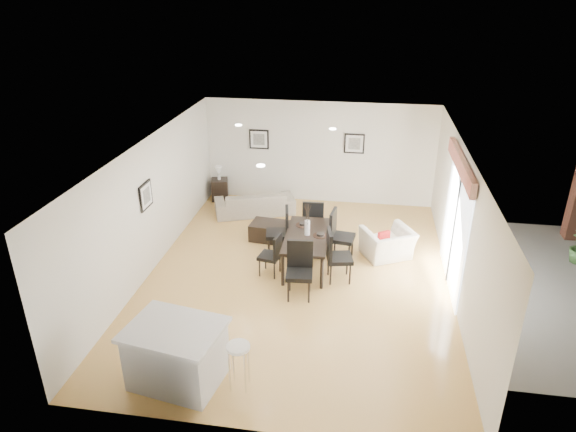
% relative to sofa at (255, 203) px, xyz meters
% --- Properties ---
extents(ground, '(8.00, 8.00, 0.00)m').
position_rel_sofa_xyz_m(ground, '(1.52, -2.90, -0.29)').
color(ground, tan).
rests_on(ground, ground).
extents(wall_back, '(6.00, 0.04, 2.70)m').
position_rel_sofa_xyz_m(wall_back, '(1.52, 1.10, 1.06)').
color(wall_back, silver).
rests_on(wall_back, ground).
extents(wall_front, '(6.00, 0.04, 2.70)m').
position_rel_sofa_xyz_m(wall_front, '(1.52, -6.90, 1.06)').
color(wall_front, silver).
rests_on(wall_front, ground).
extents(wall_left, '(0.04, 8.00, 2.70)m').
position_rel_sofa_xyz_m(wall_left, '(-1.48, -2.90, 1.06)').
color(wall_left, silver).
rests_on(wall_left, ground).
extents(wall_right, '(0.04, 8.00, 2.70)m').
position_rel_sofa_xyz_m(wall_right, '(4.52, -2.90, 1.06)').
color(wall_right, silver).
rests_on(wall_right, ground).
extents(ceiling, '(6.00, 8.00, 0.02)m').
position_rel_sofa_xyz_m(ceiling, '(1.52, -2.90, 2.41)').
color(ceiling, white).
rests_on(ceiling, wall_back).
extents(sofa, '(2.15, 1.44, 0.58)m').
position_rel_sofa_xyz_m(sofa, '(0.00, 0.00, 0.00)').
color(sofa, gray).
rests_on(sofa, ground).
extents(armchair, '(1.28, 1.23, 0.64)m').
position_rel_sofa_xyz_m(armchair, '(3.31, -1.81, 0.03)').
color(armchair, white).
rests_on(armchair, ground).
extents(dining_table, '(0.90, 1.76, 0.73)m').
position_rel_sofa_xyz_m(dining_table, '(1.65, -2.47, 0.36)').
color(dining_table, black).
rests_on(dining_table, ground).
extents(dining_chair_wnear, '(0.48, 0.48, 0.91)m').
position_rel_sofa_xyz_m(dining_chair_wnear, '(1.02, -2.92, 0.21)').
color(dining_chair_wnear, black).
rests_on(dining_chair_wnear, ground).
extents(dining_chair_wfar, '(0.55, 0.55, 1.07)m').
position_rel_sofa_xyz_m(dining_chair_wfar, '(1.04, -2.02, 0.30)').
color(dining_chair_wfar, black).
rests_on(dining_chair_wfar, ground).
extents(dining_chair_enear, '(0.57, 0.57, 1.08)m').
position_rel_sofa_xyz_m(dining_chair_enear, '(2.25, -2.93, 0.31)').
color(dining_chair_enear, black).
rests_on(dining_chair_enear, ground).
extents(dining_chair_efar, '(0.55, 0.55, 1.09)m').
position_rel_sofa_xyz_m(dining_chair_efar, '(2.25, -2.02, 0.32)').
color(dining_chair_efar, black).
rests_on(dining_chair_efar, ground).
extents(dining_chair_head, '(0.53, 0.53, 1.09)m').
position_rel_sofa_xyz_m(dining_chair_head, '(1.64, -3.54, 0.32)').
color(dining_chair_head, black).
rests_on(dining_chair_head, ground).
extents(dining_chair_foot, '(0.49, 0.49, 1.04)m').
position_rel_sofa_xyz_m(dining_chair_foot, '(1.65, -1.39, 0.29)').
color(dining_chair_foot, black).
rests_on(dining_chair_foot, ground).
extents(vase, '(0.73, 1.19, 0.67)m').
position_rel_sofa_xyz_m(vase, '(1.65, -2.47, 0.73)').
color(vase, white).
rests_on(vase, dining_table).
extents(coffee_table, '(1.06, 0.71, 0.40)m').
position_rel_sofa_xyz_m(coffee_table, '(0.72, -1.38, -0.09)').
color(coffee_table, black).
rests_on(coffee_table, ground).
extents(side_table, '(0.52, 0.52, 0.58)m').
position_rel_sofa_xyz_m(side_table, '(-1.14, 0.76, -0.00)').
color(side_table, black).
rests_on(side_table, ground).
extents(table_lamp, '(0.19, 0.19, 0.37)m').
position_rel_sofa_xyz_m(table_lamp, '(-1.14, 0.76, 0.52)').
color(table_lamp, white).
rests_on(table_lamp, side_table).
extents(cushion, '(0.27, 0.22, 0.27)m').
position_rel_sofa_xyz_m(cushion, '(3.22, -1.90, 0.21)').
color(cushion, '#A51615').
rests_on(cushion, armchair).
extents(kitchen_island, '(1.51, 1.26, 0.95)m').
position_rel_sofa_xyz_m(kitchen_island, '(0.17, -6.13, 0.19)').
color(kitchen_island, silver).
rests_on(kitchen_island, ground).
extents(bar_stool, '(0.34, 0.34, 0.75)m').
position_rel_sofa_xyz_m(bar_stool, '(1.11, -6.13, 0.35)').
color(bar_stool, white).
rests_on(bar_stool, ground).
extents(framed_print_back_left, '(0.52, 0.04, 0.52)m').
position_rel_sofa_xyz_m(framed_print_back_left, '(-0.08, 1.07, 1.36)').
color(framed_print_back_left, black).
rests_on(framed_print_back_left, wall_back).
extents(framed_print_back_right, '(0.52, 0.04, 0.52)m').
position_rel_sofa_xyz_m(framed_print_back_right, '(2.42, 1.07, 1.36)').
color(framed_print_back_right, black).
rests_on(framed_print_back_right, wall_back).
extents(framed_print_left_wall, '(0.04, 0.52, 0.52)m').
position_rel_sofa_xyz_m(framed_print_left_wall, '(-1.45, -3.10, 1.36)').
color(framed_print_left_wall, black).
rests_on(framed_print_left_wall, wall_left).
extents(sliding_door, '(0.12, 2.70, 2.57)m').
position_rel_sofa_xyz_m(sliding_door, '(4.47, -2.60, 1.37)').
color(sliding_door, white).
rests_on(sliding_door, wall_right).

